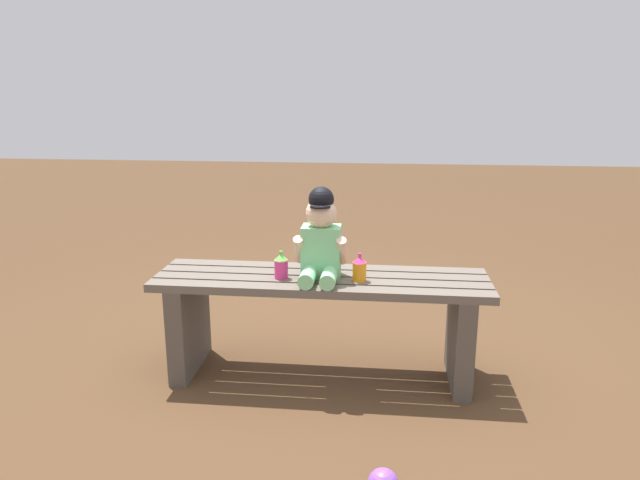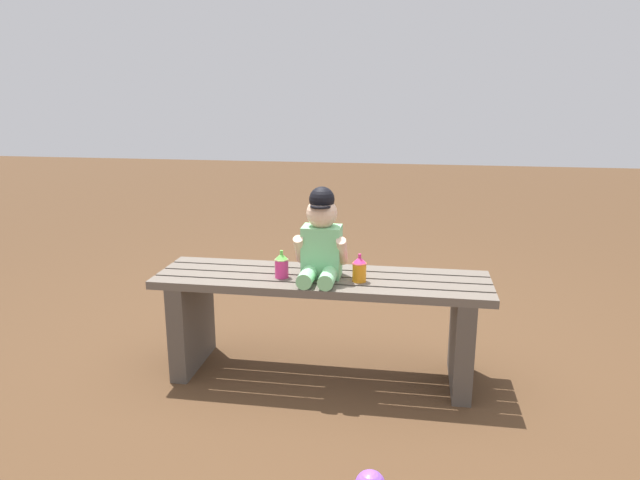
# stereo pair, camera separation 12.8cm
# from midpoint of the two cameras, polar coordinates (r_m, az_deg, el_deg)

# --- Properties ---
(ground_plane) EXTENTS (16.00, 16.00, 0.00)m
(ground_plane) POSITION_cam_midpoint_polar(r_m,az_deg,el_deg) (2.81, 1.50, -12.90)
(ground_plane) COLOR #4C331E
(park_bench) EXTENTS (1.49, 0.40, 0.48)m
(park_bench) POSITION_cam_midpoint_polar(r_m,az_deg,el_deg) (2.67, 1.55, -6.84)
(park_bench) COLOR #60564C
(park_bench) RESTS_ON ground_plane
(child_figure) EXTENTS (0.23, 0.27, 0.40)m
(child_figure) POSITION_cam_midpoint_polar(r_m,az_deg,el_deg) (2.55, 1.55, 0.10)
(child_figure) COLOR #7FCC8C
(child_figure) RESTS_ON park_bench
(sippy_cup_left) EXTENTS (0.06, 0.06, 0.12)m
(sippy_cup_left) POSITION_cam_midpoint_polar(r_m,az_deg,el_deg) (2.59, -2.35, -2.45)
(sippy_cup_left) COLOR #E5337F
(sippy_cup_left) RESTS_ON park_bench
(sippy_cup_right) EXTENTS (0.06, 0.06, 0.12)m
(sippy_cup_right) POSITION_cam_midpoint_polar(r_m,az_deg,el_deg) (2.54, 5.30, -2.80)
(sippy_cup_right) COLOR orange
(sippy_cup_right) RESTS_ON park_bench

